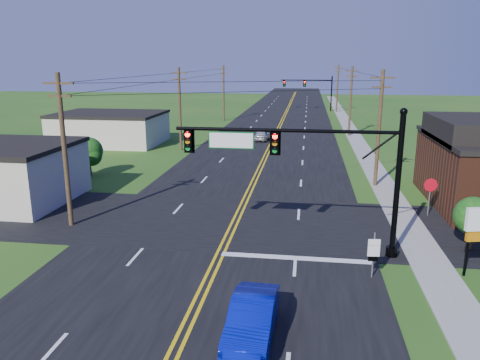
% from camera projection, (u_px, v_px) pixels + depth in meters
% --- Properties ---
extents(ground, '(260.00, 260.00, 0.00)m').
position_uv_depth(ground, '(181.00, 329.00, 17.22)').
color(ground, '#1E4E16').
rests_on(ground, ground).
extents(road_main, '(16.00, 220.00, 0.04)m').
position_uv_depth(road_main, '(276.00, 132.00, 65.17)').
color(road_main, black).
rests_on(road_main, ground).
extents(road_cross, '(70.00, 10.00, 0.04)m').
position_uv_depth(road_cross, '(232.00, 222.00, 28.72)').
color(road_cross, black).
rests_on(road_cross, ground).
extents(sidewalk, '(2.00, 160.00, 0.08)m').
position_uv_depth(sidewalk, '(360.00, 146.00, 54.11)').
color(sidewalk, gray).
rests_on(sidewalk, ground).
extents(signal_mast_main, '(11.30, 0.60, 7.48)m').
position_uv_depth(signal_mast_main, '(306.00, 162.00, 23.12)').
color(signal_mast_main, black).
rests_on(signal_mast_main, ground).
extents(signal_mast_far, '(10.98, 0.60, 7.48)m').
position_uv_depth(signal_mast_far, '(309.00, 88.00, 92.21)').
color(signal_mast_far, black).
rests_on(signal_mast_far, ground).
extents(cream_bldg_far, '(12.20, 9.20, 3.70)m').
position_uv_depth(cream_bldg_far, '(110.00, 128.00, 55.85)').
color(cream_bldg_far, beige).
rests_on(cream_bldg_far, ground).
extents(utility_pole_left_a, '(1.80, 0.28, 9.00)m').
position_uv_depth(utility_pole_left_a, '(64.00, 148.00, 26.96)').
color(utility_pole_left_a, '#352718').
rests_on(utility_pole_left_a, ground).
extents(utility_pole_left_b, '(1.80, 0.28, 9.00)m').
position_uv_depth(utility_pole_left_b, '(180.00, 107.00, 50.94)').
color(utility_pole_left_b, '#352718').
rests_on(utility_pole_left_b, ground).
extents(utility_pole_left_c, '(1.80, 0.28, 9.00)m').
position_uv_depth(utility_pole_left_c, '(224.00, 92.00, 76.84)').
color(utility_pole_left_c, '#352718').
rests_on(utility_pole_left_c, ground).
extents(utility_pole_right_a, '(1.80, 0.28, 9.00)m').
position_uv_depth(utility_pole_right_a, '(379.00, 127.00, 35.79)').
color(utility_pole_right_a, '#352718').
rests_on(utility_pole_right_a, ground).
extents(utility_pole_right_b, '(1.80, 0.28, 9.00)m').
position_uv_depth(utility_pole_right_b, '(351.00, 100.00, 60.73)').
color(utility_pole_right_b, '#352718').
rests_on(utility_pole_right_b, ground).
extents(utility_pole_right_c, '(1.80, 0.28, 9.00)m').
position_uv_depth(utility_pole_right_c, '(337.00, 88.00, 89.50)').
color(utility_pole_right_c, '#352718').
rests_on(utility_pole_right_c, ground).
extents(tree_right_back, '(3.00, 3.00, 4.10)m').
position_uv_depth(tree_right_back, '(446.00, 147.00, 39.29)').
color(tree_right_back, '#352718').
rests_on(tree_right_back, ground).
extents(shrub_corner, '(2.00, 2.00, 2.86)m').
position_uv_depth(shrub_corner, '(474.00, 216.00, 24.07)').
color(shrub_corner, '#352718').
rests_on(shrub_corner, ground).
extents(tree_left, '(2.40, 2.40, 3.37)m').
position_uv_depth(tree_left, '(89.00, 151.00, 39.73)').
color(tree_left, '#352718').
rests_on(tree_left, ground).
extents(blue_car, '(1.68, 4.47, 1.46)m').
position_uv_depth(blue_car, '(252.00, 319.00, 16.52)').
color(blue_car, '#0713AC').
rests_on(blue_car, ground).
extents(distant_car, '(1.85, 3.99, 1.32)m').
position_uv_depth(distant_car, '(262.00, 135.00, 58.05)').
color(distant_car, silver).
rests_on(distant_car, ground).
extents(route_sign, '(0.55, 0.11, 2.19)m').
position_uv_depth(route_sign, '(374.00, 252.00, 20.99)').
color(route_sign, slate).
rests_on(route_sign, ground).
extents(stop_sign, '(0.89, 0.16, 2.50)m').
position_uv_depth(stop_sign, '(430.00, 189.00, 29.39)').
color(stop_sign, slate).
rests_on(stop_sign, ground).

